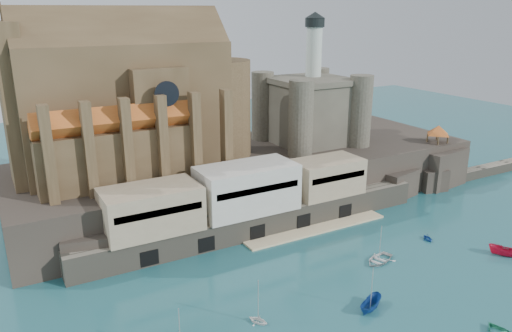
{
  "coord_description": "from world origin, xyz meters",
  "views": [
    {
      "loc": [
        -50.31,
        -51.68,
        39.9
      ],
      "look_at": [
        -3.31,
        32.0,
        9.58
      ],
      "focal_mm": 35.0,
      "sensor_mm": 36.0,
      "label": 1
    }
  ],
  "objects": [
    {
      "name": "boat_6",
      "position": [
        3.6,
        2.77,
        0.0
      ],
      "size": [
        2.48,
        4.46,
        6.0
      ],
      "primitive_type": "imported",
      "rotation": [
        0.0,
        0.0,
        5.02
      ],
      "color": "silver",
      "rests_on": "ground"
    },
    {
      "name": "boat_4",
      "position": [
        -22.16,
        -2.15,
        0.0
      ],
      "size": [
        2.89,
        2.51,
        2.86
      ],
      "primitive_type": "imported",
      "rotation": [
        0.0,
        0.0,
        3.64
      ],
      "color": "white",
      "rests_on": "ground"
    },
    {
      "name": "church",
      "position": [
        -24.13,
        41.85,
        22.13
      ],
      "size": [
        47.0,
        25.93,
        30.51
      ],
      "color": "#483721",
      "rests_on": "promontory"
    },
    {
      "name": "breakwater",
      "position": [
        66.0,
        24.0,
        0.0
      ],
      "size": [
        40.0,
        3.0,
        2.4
      ],
      "primitive_type": "cube",
      "color": "#6B6455",
      "rests_on": "ground"
    },
    {
      "name": "boat_7",
      "position": [
        16.89,
        4.57,
        0.0
      ],
      "size": [
        2.61,
        2.02,
        2.67
      ],
      "primitive_type": "imported",
      "rotation": [
        0.0,
        0.0,
        5.99
      ],
      "color": "#164093",
      "rests_on": "ground"
    },
    {
      "name": "promontory",
      "position": [
        -0.19,
        39.37,
        4.92
      ],
      "size": [
        100.0,
        36.0,
        10.0
      ],
      "color": "black",
      "rests_on": "ground"
    },
    {
      "name": "quay",
      "position": [
        -10.19,
        23.07,
        6.07
      ],
      "size": [
        70.0,
        12.0,
        13.05
      ],
      "color": "#6B6455",
      "rests_on": "ground"
    },
    {
      "name": "castle_keep",
      "position": [
        16.08,
        41.08,
        18.31
      ],
      "size": [
        21.2,
        21.2,
        29.3
      ],
      "color": "#454236",
      "rests_on": "promontory"
    },
    {
      "name": "pavilion",
      "position": [
        42.0,
        26.0,
        12.73
      ],
      "size": [
        6.4,
        6.4,
        5.4
      ],
      "color": "#483721",
      "rests_on": "rock_outcrop"
    },
    {
      "name": "rock_outcrop",
      "position": [
        42.0,
        25.84,
        4.02
      ],
      "size": [
        14.5,
        10.5,
        8.7
      ],
      "color": "black",
      "rests_on": "ground"
    },
    {
      "name": "ground",
      "position": [
        0.0,
        0.0,
        0.0
      ],
      "size": [
        300.0,
        300.0,
        0.0
      ],
      "primitive_type": "plane",
      "color": "#1A4E56",
      "rests_on": "ground"
    },
    {
      "name": "boat_2",
      "position": [
        -6.96,
        -6.99,
        0.0
      ],
      "size": [
        2.52,
        2.49,
        4.99
      ],
      "primitive_type": "imported",
      "rotation": [
        0.0,
        0.0,
        1.98
      ],
      "color": "navy",
      "rests_on": "ground"
    },
    {
      "name": "boat_5",
      "position": [
        23.58,
        -6.09,
        0.0
      ],
      "size": [
        2.78,
        2.79,
        5.24
      ],
      "primitive_type": "imported",
      "rotation": [
        0.0,
        0.0,
        3.76
      ],
      "color": "#BD1033",
      "rests_on": "ground"
    }
  ]
}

